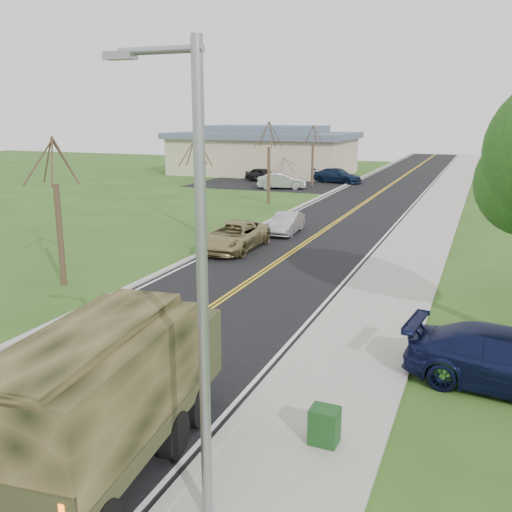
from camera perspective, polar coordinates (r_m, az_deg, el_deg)
The scene contains 19 objects.
ground at distance 13.93m, azimuth -23.37°, elevation -16.93°, with size 160.00×160.00×0.00m, color #294818.
road at distance 49.42m, azimuth 11.43°, elevation 5.67°, with size 8.00×120.00×0.01m, color black.
curb_right at distance 48.83m, azimuth 16.24°, elevation 5.36°, with size 0.30×120.00×0.12m, color #9E998E.
sidewalk_right at distance 48.69m, azimuth 18.29°, elevation 5.18°, with size 3.20×120.00×0.10m, color #9E998E.
curb_left at distance 50.34m, azimuth 6.77°, elevation 6.05°, with size 0.30×120.00×0.10m, color #9E998E.
street_light at distance 8.98m, azimuth -5.98°, elevation -1.99°, with size 1.65×0.22×8.00m.
bare_tree_a at distance 24.54m, azimuth -19.10°, elevation 3.18°, with size 1.93×2.26×6.08m.
bare_tree_b at distance 34.38m, azimuth -5.89°, elevation 6.51°, with size 1.83×2.14×5.73m.
bare_tree_c at distance 45.23m, azimuth 1.29°, elevation 8.73°, with size 2.04×2.39×6.42m.
bare_tree_d at distance 56.59m, azimuth 5.67°, elevation 9.49°, with size 1.88×2.20×5.91m.
commercial_building at distance 68.91m, azimuth 0.80°, elevation 10.45°, with size 25.50×21.50×5.65m.
military_truck at distance 11.59m, azimuth -14.37°, elevation -12.45°, with size 2.88×6.56×3.18m.
suv_champagne at distance 29.73m, azimuth -2.23°, elevation 1.99°, with size 2.42×5.26×1.46m, color #948653.
sedan_silver at distance 33.88m, azimuth 3.07°, elevation 3.28°, with size 1.32×3.80×1.25m, color #ABABB0.
pickup_navy at distance 16.13m, azimuth 24.23°, elevation -9.63°, with size 2.17×5.33×1.55m, color #0E1336.
utility_box_near at distance 12.65m, azimuth 6.85°, elevation -16.49°, with size 0.60×0.50×0.80m, color #174119.
lot_car_dark at distance 60.56m, azimuth 0.73°, elevation 8.12°, with size 1.73×4.29×1.46m, color black.
lot_car_silver at distance 54.70m, azimuth 2.56°, elevation 7.50°, with size 1.60×4.59×1.51m, color #AEAEB3.
lot_car_navy at distance 60.19m, azimuth 8.18°, elevation 7.95°, with size 2.09×5.14×1.49m, color #0E1C36.
Camera 1 is at (9.00, -8.11, 6.89)m, focal length 40.00 mm.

